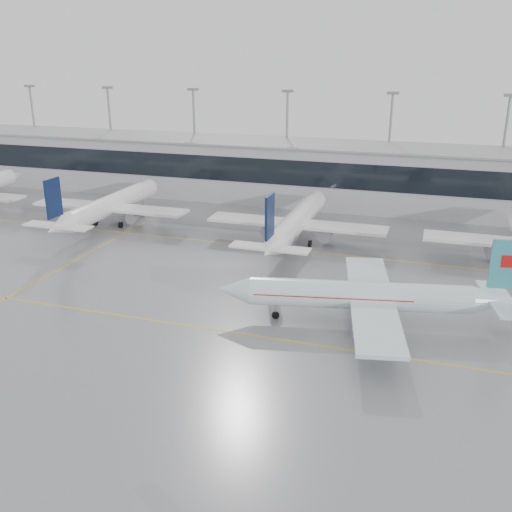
% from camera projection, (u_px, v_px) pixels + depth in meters
% --- Properties ---
extents(ground, '(320.00, 320.00, 0.00)m').
position_uv_depth(ground, '(224.00, 331.00, 64.67)').
color(ground, gray).
rests_on(ground, ground).
extents(taxi_line_main, '(120.00, 0.25, 0.01)m').
position_uv_depth(taxi_line_main, '(224.00, 331.00, 64.67)').
color(taxi_line_main, gold).
rests_on(taxi_line_main, ground).
extents(taxi_line_north, '(120.00, 0.25, 0.01)m').
position_uv_depth(taxi_line_north, '(290.00, 250.00, 91.58)').
color(taxi_line_north, gold).
rests_on(taxi_line_north, ground).
extents(taxi_line_cross, '(0.25, 60.00, 0.01)m').
position_uv_depth(taxi_line_cross, '(75.00, 260.00, 86.83)').
color(taxi_line_cross, gold).
rests_on(taxi_line_cross, ground).
extents(terminal, '(180.00, 15.00, 12.00)m').
position_uv_depth(terminal, '(330.00, 175.00, 118.28)').
color(terminal, '#AAAAAE').
rests_on(terminal, ground).
extents(terminal_glass, '(180.00, 0.20, 5.00)m').
position_uv_depth(terminal_glass, '(323.00, 175.00, 111.01)').
color(terminal_glass, black).
rests_on(terminal_glass, ground).
extents(terminal_roof, '(182.00, 16.00, 0.40)m').
position_uv_depth(terminal_roof, '(331.00, 145.00, 116.21)').
color(terminal_roof, gray).
rests_on(terminal_roof, ground).
extents(light_masts, '(156.40, 1.00, 22.60)m').
position_uv_depth(light_masts, '(337.00, 136.00, 121.21)').
color(light_masts, gray).
rests_on(light_masts, ground).
extents(air_canada_jet, '(34.70, 27.68, 10.76)m').
position_uv_depth(air_canada_jet, '(370.00, 297.00, 65.42)').
color(air_canada_jet, silver).
rests_on(air_canada_jet, ground).
extents(parked_jet_b, '(29.64, 36.96, 11.72)m').
position_uv_depth(parked_jet_b, '(110.00, 205.00, 103.80)').
color(parked_jet_b, white).
rests_on(parked_jet_b, ground).
extents(parked_jet_c, '(29.64, 36.96, 11.72)m').
position_uv_depth(parked_jet_c, '(297.00, 222.00, 93.65)').
color(parked_jet_c, white).
rests_on(parked_jet_c, ground).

